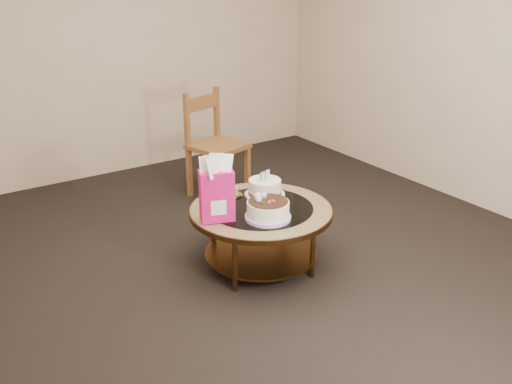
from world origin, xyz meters
TOP-DOWN VIEW (x-y plane):
  - ground at (0.00, 0.00)m, footprint 5.00×5.00m
  - room_walls at (0.00, 0.00)m, footprint 4.52×5.02m
  - coffee_table at (0.00, -0.00)m, footprint 1.02×1.02m
  - decorated_cake at (-0.07, -0.18)m, footprint 0.31×0.31m
  - cream_cake at (0.15, 0.17)m, footprint 0.30×0.30m
  - gift_bag at (-0.36, -0.00)m, footprint 0.25×0.22m
  - pillar_candle at (-0.05, 0.28)m, footprint 0.11×0.11m
  - dining_chair at (0.42, 1.37)m, footprint 0.56×0.56m

SIDE VIEW (x-z plane):
  - ground at x=0.00m, z-range 0.00..0.00m
  - coffee_table at x=0.00m, z-range 0.15..0.61m
  - pillar_candle at x=-0.05m, z-range 0.44..0.53m
  - dining_chair at x=0.42m, z-range 0.01..0.99m
  - cream_cake at x=0.15m, z-range 0.42..0.61m
  - decorated_cake at x=-0.07m, z-range 0.43..0.61m
  - gift_bag at x=-0.36m, z-range 0.46..0.91m
  - room_walls at x=0.00m, z-range 0.24..2.85m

